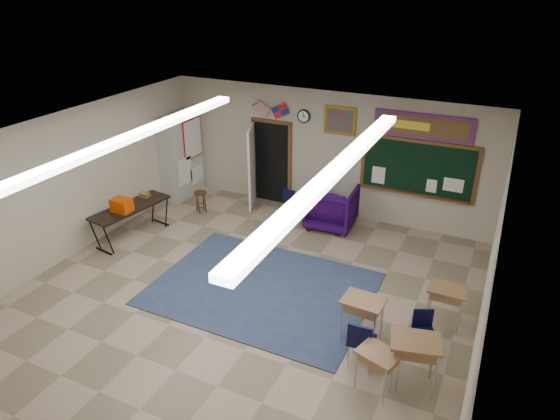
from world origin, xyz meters
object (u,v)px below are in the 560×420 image
at_px(student_desk_front_left, 362,317).
at_px(wooden_stool, 201,202).
at_px(student_desk_front_right, 445,304).
at_px(folding_table, 132,221).
at_px(wingback_armchair, 332,207).

bearing_deg(student_desk_front_left, wooden_stool, 152.87).
relative_size(student_desk_front_left, wooden_stool, 1.44).
xyz_separation_m(student_desk_front_left, wooden_stool, (-4.99, 2.88, -0.16)).
distance_m(student_desk_front_right, wooden_stool, 6.43).
height_order(student_desk_front_right, folding_table, folding_table).
relative_size(wingback_armchair, folding_table, 0.57).
bearing_deg(wingback_armchair, student_desk_front_left, 113.90).
height_order(student_desk_front_left, wooden_stool, student_desk_front_left).
relative_size(folding_table, wooden_stool, 3.56).
bearing_deg(wooden_stool, wingback_armchair, 12.16).
height_order(wingback_armchair, wooden_stool, wingback_armchair).
distance_m(student_desk_front_left, wooden_stool, 5.76).
relative_size(wingback_armchair, wooden_stool, 2.02).
bearing_deg(student_desk_front_right, folding_table, 178.97).
relative_size(student_desk_front_right, folding_table, 0.38).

